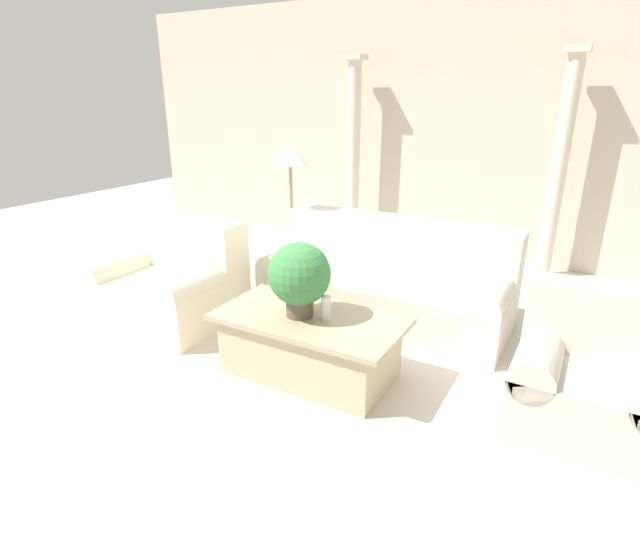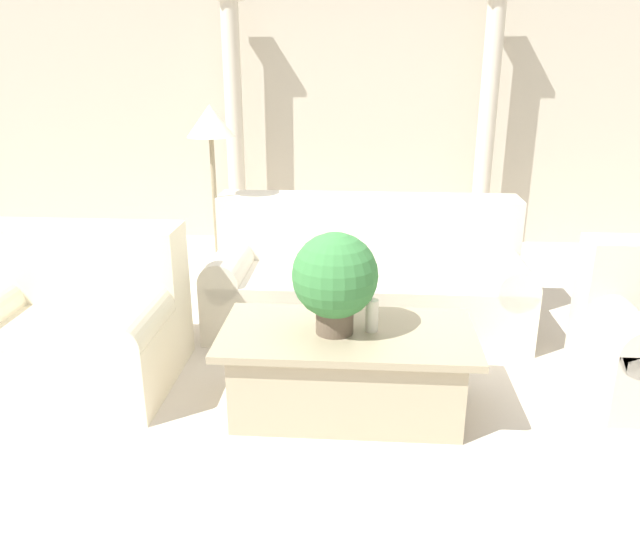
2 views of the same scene
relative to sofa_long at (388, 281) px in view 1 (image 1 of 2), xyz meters
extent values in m
plane|color=beige|center=(-0.05, -0.88, -0.36)|extent=(16.00, 16.00, 0.00)
cube|color=beige|center=(-0.05, 2.33, 1.24)|extent=(10.00, 0.06, 3.20)
cube|color=beige|center=(0.00, -0.08, -0.14)|extent=(2.27, 0.98, 0.44)
cube|color=beige|center=(0.00, 0.24, 0.32)|extent=(2.27, 0.34, 0.48)
cylinder|color=beige|center=(-0.99, -0.08, 0.10)|extent=(0.28, 0.98, 0.28)
cylinder|color=beige|center=(0.99, -0.08, 0.10)|extent=(0.28, 0.98, 0.28)
cube|color=beige|center=(-1.79, -1.08, -0.14)|extent=(1.23, 0.98, 0.44)
cube|color=beige|center=(-1.79, -0.76, 0.32)|extent=(1.23, 0.34, 0.48)
cylinder|color=beige|center=(-2.26, -1.08, 0.10)|extent=(0.28, 0.98, 0.28)
cylinder|color=beige|center=(-1.31, -1.08, 0.10)|extent=(0.28, 0.98, 0.28)
cube|color=tan|center=(-0.10, -1.28, -0.14)|extent=(1.23, 0.65, 0.44)
cube|color=tan|center=(-0.10, -1.28, 0.10)|extent=(1.40, 0.74, 0.04)
cylinder|color=brown|center=(-0.17, -1.30, 0.19)|extent=(0.21, 0.21, 0.13)
sphere|color=#387A3D|center=(-0.17, -1.30, 0.45)|extent=(0.46, 0.46, 0.46)
cylinder|color=silver|center=(0.03, -1.27, 0.21)|extent=(0.07, 0.07, 0.18)
cylinder|color=gray|center=(-1.15, 0.11, -0.34)|extent=(0.23, 0.23, 0.03)
cylinder|color=gray|center=(-1.15, 0.11, 0.34)|extent=(0.04, 0.04, 1.33)
cone|color=beige|center=(-1.15, 0.11, 1.11)|extent=(0.35, 0.35, 0.23)
cylinder|color=beige|center=(-1.36, 2.00, 0.85)|extent=(0.17, 0.17, 2.42)
cube|color=beige|center=(-1.36, 2.00, 2.09)|extent=(0.24, 0.24, 0.06)
cylinder|color=beige|center=(1.16, 2.00, 0.85)|extent=(0.17, 0.17, 2.42)
cube|color=beige|center=(1.16, 2.00, 2.09)|extent=(0.24, 0.24, 0.06)
cube|color=beige|center=(1.78, -0.98, -0.14)|extent=(0.92, 0.82, 0.43)
cube|color=beige|center=(1.78, -0.72, 0.30)|extent=(0.92, 0.29, 0.45)
cylinder|color=beige|center=(1.46, -0.98, 0.08)|extent=(0.28, 0.82, 0.28)
camera|label=1|loc=(1.63, -4.16, 1.67)|focal=28.00mm
camera|label=2|loc=(-0.03, -4.41, 1.53)|focal=35.00mm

